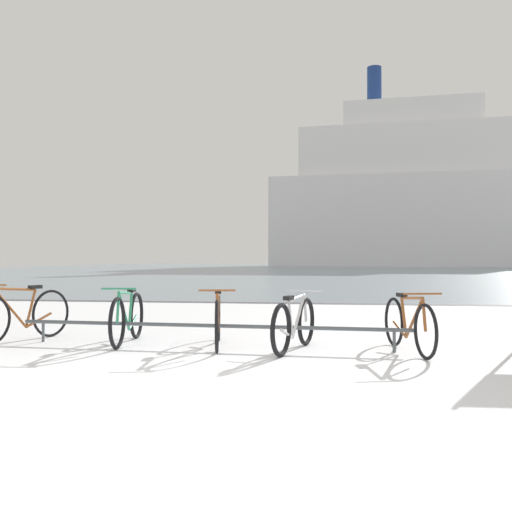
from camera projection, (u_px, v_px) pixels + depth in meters
The scene contains 8 objects.
ground at pixel (326, 270), 58.48m from camera, with size 80.00×132.00×0.08m.
bike_rack at pixel (208, 326), 7.65m from camera, with size 5.29×0.33×0.31m.
bicycle_0 at pixel (21, 315), 8.15m from camera, with size 0.67×1.68×0.82m.
bicycle_1 at pixel (127, 318), 7.95m from camera, with size 0.46×1.66×0.78m.
bicycle_2 at pixel (218, 320), 7.67m from camera, with size 0.48×1.66×0.78m.
bicycle_3 at pixel (294, 324), 7.33m from camera, with size 0.55×1.60×0.75m.
bicycle_4 at pixel (409, 324), 7.20m from camera, with size 0.57×1.64×0.76m.
ferry_ship at pixel (417, 198), 81.75m from camera, with size 41.65×14.94×28.41m.
Camera 1 is at (1.37, -4.99, 1.17)m, focal length 40.96 mm.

